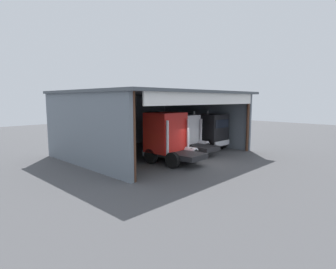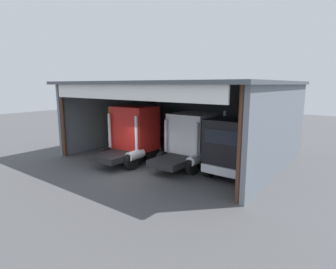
# 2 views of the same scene
# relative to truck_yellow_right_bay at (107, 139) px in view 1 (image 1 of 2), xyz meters

# --- Properties ---
(ground_plane) EXTENTS (80.00, 80.00, 0.00)m
(ground_plane) POSITION_rel_truck_yellow_right_bay_xyz_m (4.80, -5.17, -1.73)
(ground_plane) COLOR #4C4C4F
(ground_plane) RESTS_ON ground
(workshop_shed) EXTENTS (13.91, 11.29, 5.20)m
(workshop_shed) POSITION_rel_truck_yellow_right_bay_xyz_m (4.80, 1.07, 1.90)
(workshop_shed) COLOR slate
(workshop_shed) RESTS_ON ground
(truck_yellow_right_bay) EXTENTS (2.59, 4.35, 3.25)m
(truck_yellow_right_bay) POSITION_rel_truck_yellow_right_bay_xyz_m (0.00, 0.00, 0.00)
(truck_yellow_right_bay) COLOR yellow
(truck_yellow_right_bay) RESTS_ON ground
(truck_red_yard_outside) EXTENTS (2.80, 4.38, 3.62)m
(truck_red_yard_outside) POSITION_rel_truck_yellow_right_bay_xyz_m (3.17, -3.02, 0.16)
(truck_red_yard_outside) COLOR red
(truck_red_yard_outside) RESTS_ON ground
(truck_white_center_left_bay) EXTENTS (2.61, 4.97, 3.25)m
(truck_white_center_left_bay) POSITION_rel_truck_yellow_right_bay_xyz_m (6.61, -1.40, 0.01)
(truck_white_center_left_bay) COLOR white
(truck_white_center_left_bay) RESTS_ON ground
(truck_black_left_bay) EXTENTS (2.49, 4.60, 3.50)m
(truck_black_left_bay) POSITION_rel_truck_yellow_right_bay_xyz_m (9.63, -2.00, -0.03)
(truck_black_left_bay) COLOR black
(truck_black_left_bay) RESTS_ON ground
(oil_drum) EXTENTS (0.58, 0.58, 0.92)m
(oil_drum) POSITION_rel_truck_yellow_right_bay_xyz_m (8.48, 4.51, -1.27)
(oil_drum) COLOR #194CB2
(oil_drum) RESTS_ON ground
(tool_cart) EXTENTS (0.90, 0.60, 1.00)m
(tool_cart) POSITION_rel_truck_yellow_right_bay_xyz_m (2.02, 4.27, -1.23)
(tool_cart) COLOR red
(tool_cart) RESTS_ON ground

